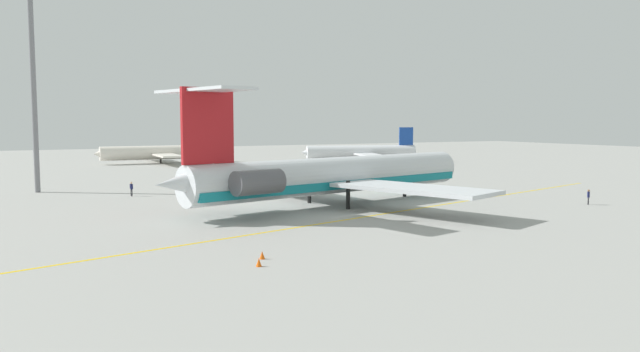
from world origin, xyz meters
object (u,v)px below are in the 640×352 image
ground_crew_portside (588,195)px  light_mast (33,78)px  main_jetliner (328,175)px  airliner_mid_left (358,152)px  safety_cone_wingtip (262,255)px  safety_cone_nose (259,262)px  ground_crew_near_nose (131,187)px  ground_crew_near_tail (361,174)px  airliner_far_left (157,153)px

ground_crew_portside → light_mast: bearing=26.0°
main_jetliner → airliner_mid_left: main_jetliner is taller
safety_cone_wingtip → safety_cone_nose: bearing=-117.8°
ground_crew_near_nose → ground_crew_portside: ground_crew_near_nose is taller
light_mast → ground_crew_near_tail: bearing=-7.7°
safety_cone_nose → safety_cone_wingtip: (1.02, 1.93, 0.00)m
ground_crew_near_tail → light_mast: size_ratio=0.06×
ground_crew_near_nose → safety_cone_wingtip: ground_crew_near_nose is taller
airliner_mid_left → safety_cone_wingtip: bearing=72.6°
ground_crew_near_tail → safety_cone_nose: bearing=-146.8°
safety_cone_nose → light_mast: bearing=101.3°
airliner_mid_left → safety_cone_nose: airliner_mid_left is taller
main_jetliner → ground_crew_near_nose: 26.29m
airliner_mid_left → ground_crew_near_nose: bearing=53.0°
main_jetliner → light_mast: light_mast is taller
airliner_far_left → safety_cone_nose: airliner_far_left is taller
main_jetliner → safety_cone_nose: (-17.59, -23.21, -3.15)m
safety_cone_nose → safety_cone_wingtip: same height
airliner_mid_left → ground_crew_near_tail: 44.13m
main_jetliner → ground_crew_portside: size_ratio=24.57×
ground_crew_portside → ground_crew_near_nose: bearing=27.9°
airliner_far_left → ground_crew_near_tail: airliner_far_left is taller
airliner_far_left → light_mast: (-26.83, -49.25, 12.61)m
airliner_mid_left → ground_crew_portside: (-14.07, -73.94, -1.25)m
main_jetliner → ground_crew_portside: 29.54m
ground_crew_near_nose → safety_cone_nose: (0.25, -42.39, -0.87)m
main_jetliner → ground_crew_near_tail: bearing=38.1°
ground_crew_near_tail → safety_cone_nose: ground_crew_near_tail is taller
ground_crew_near_tail → light_mast: 48.82m
airliner_far_left → airliner_mid_left: 45.36m
airliner_far_left → ground_crew_near_tail: 58.86m
ground_crew_near_nose → ground_crew_near_tail: (36.13, 3.94, -0.02)m
main_jetliner → ground_crew_near_nose: main_jetliner is taller
airliner_far_left → safety_cone_nose: 103.15m
airliner_far_left → ground_crew_near_tail: (19.56, -55.49, -1.28)m
ground_crew_near_nose → light_mast: size_ratio=0.07×
airliner_far_left → ground_crew_near_tail: bearing=110.7°
airliner_far_left → light_mast: bearing=62.7°
main_jetliner → safety_cone_wingtip: size_ratio=77.64×
light_mast → main_jetliner: bearing=-46.3°
ground_crew_near_nose → light_mast: light_mast is taller
main_jetliner → ground_crew_portside: (26.54, -12.75, -2.33)m
ground_crew_near_nose → safety_cone_wingtip: size_ratio=3.29×
safety_cone_nose → safety_cone_wingtip: bearing=62.2°
safety_cone_wingtip → ground_crew_near_nose: bearing=91.8°
main_jetliner → ground_crew_portside: main_jetliner is taller
ground_crew_portside → safety_cone_wingtip: ground_crew_portside is taller
main_jetliner → safety_cone_nose: 29.29m
ground_crew_portside → light_mast: size_ratio=0.06×
airliner_mid_left → light_mast: size_ratio=0.95×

